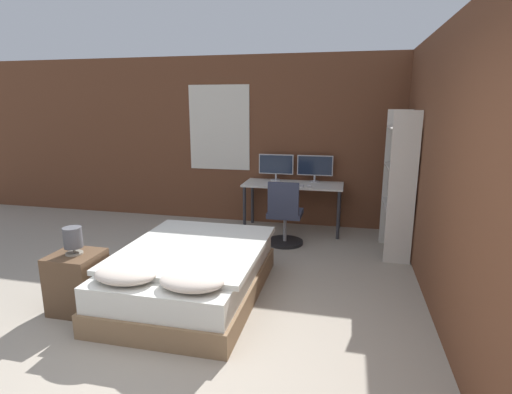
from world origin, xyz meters
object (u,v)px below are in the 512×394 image
object	(u,v)px
bed	(191,273)
nightstand	(78,282)
desk	(293,189)
computer_mouse	(309,186)
bedside_lamp	(73,238)
monitor_right	(315,167)
keyboard	(291,186)
office_chair	(285,219)
monitor_left	(276,165)
bookshelf	(400,179)

from	to	relation	value
bed	nightstand	size ratio (longest dim) A/B	3.43
desk	computer_mouse	size ratio (longest dim) A/B	21.67
bedside_lamp	computer_mouse	size ratio (longest dim) A/B	3.71
nightstand	bedside_lamp	xyz separation A→B (m)	(0.00, -0.00, 0.44)
bedside_lamp	monitor_right	xyz separation A→B (m)	(1.97, 3.15, 0.27)
keyboard	office_chair	xyz separation A→B (m)	(-0.02, -0.48, -0.38)
bed	monitor_left	bearing A→B (deg)	81.43
keyboard	computer_mouse	world-z (taller)	computer_mouse
bed	bookshelf	xyz separation A→B (m)	(2.16, 1.69, 0.76)
nightstand	monitor_left	xyz separation A→B (m)	(1.36, 3.15, 0.71)
monitor_left	keyboard	world-z (taller)	monitor_left
office_chair	nightstand	bearing A→B (deg)	-126.13
keyboard	bookshelf	xyz separation A→B (m)	(1.45, -0.55, 0.26)
monitor_right	keyboard	xyz separation A→B (m)	(-0.31, -0.42, -0.23)
bed	bedside_lamp	bearing A→B (deg)	-152.73
monitor_left	computer_mouse	size ratio (longest dim) A/B	7.90
desk	bookshelf	world-z (taller)	bookshelf
computer_mouse	monitor_right	bearing A→B (deg)	84.91
desk	computer_mouse	world-z (taller)	computer_mouse
desk	monitor_right	size ratio (longest dim) A/B	2.74
bed	computer_mouse	bearing A→B (deg)	66.37
desk	office_chair	size ratio (longest dim) A/B	1.64
monitor_left	nightstand	bearing A→B (deg)	-113.30
keyboard	bedside_lamp	bearing A→B (deg)	-121.37
monitor_right	keyboard	distance (m)	0.57
desk	monitor_right	bearing A→B (deg)	34.54
bed	nightstand	world-z (taller)	bed
keyboard	office_chair	world-z (taller)	office_chair
bedside_lamp	office_chair	distance (m)	2.81
nightstand	desk	distance (m)	3.40
monitor_left	monitor_right	xyz separation A→B (m)	(0.62, 0.00, 0.00)
nightstand	keyboard	size ratio (longest dim) A/B	1.58
computer_mouse	bedside_lamp	bearing A→B (deg)	-125.33
computer_mouse	keyboard	bearing A→B (deg)	180.00
bed	desk	world-z (taller)	desk
bed	computer_mouse	size ratio (longest dim) A/B	27.94
bedside_lamp	monitor_left	distance (m)	3.44
desk	monitor_left	bearing A→B (deg)	145.46
nightstand	monitor_left	bearing A→B (deg)	66.70
nightstand	computer_mouse	world-z (taller)	computer_mouse
bed	office_chair	bearing A→B (deg)	68.62
desk	monitor_left	world-z (taller)	monitor_left
office_chair	monitor_right	bearing A→B (deg)	69.97
monitor_right	bookshelf	world-z (taller)	bookshelf
keyboard	office_chair	size ratio (longest dim) A/B	0.39
computer_mouse	bookshelf	world-z (taller)	bookshelf
nightstand	monitor_right	distance (m)	3.78
nightstand	bookshelf	bearing A→B (deg)	35.01
nightstand	monitor_left	world-z (taller)	monitor_left
desk	office_chair	bearing A→B (deg)	-91.56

